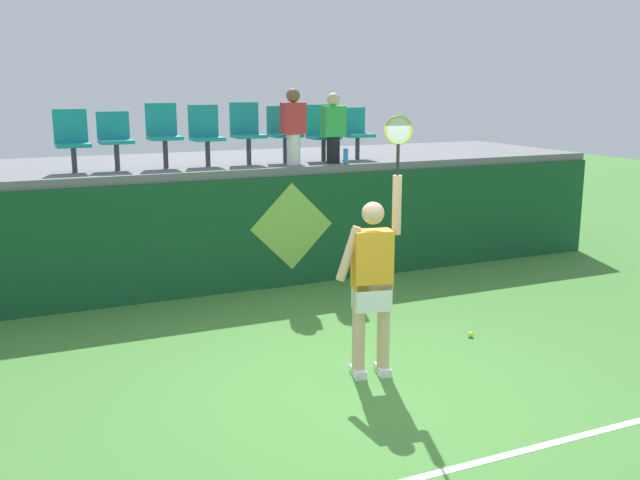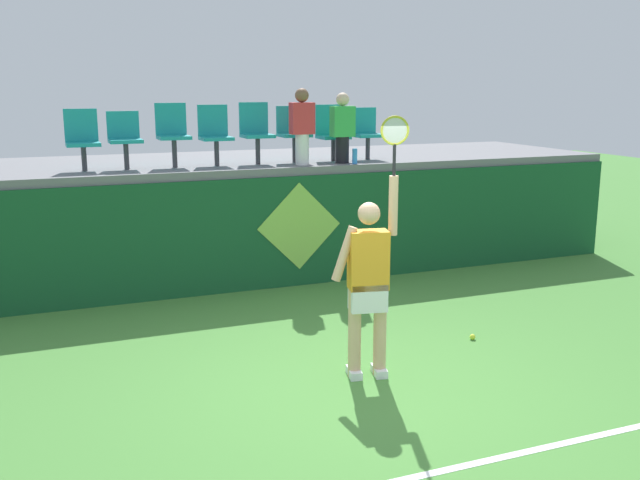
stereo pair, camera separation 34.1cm
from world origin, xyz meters
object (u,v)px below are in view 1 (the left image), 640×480
stadium_chair_6 (321,131)px  stadium_chair_0 (72,138)px  spectator_0 (333,127)px  stadium_chair_2 (163,132)px  spectator_1 (293,125)px  tennis_player (373,279)px  stadium_chair_5 (283,131)px  tennis_ball (471,335)px  stadium_chair_3 (206,133)px  stadium_chair_4 (247,130)px  stadium_chair_7 (355,131)px  stadium_chair_1 (115,137)px  water_bottle (346,156)px

stadium_chair_6 → stadium_chair_0: bearing=-180.0°
spectator_0 → stadium_chair_2: bearing=170.1°
spectator_1 → stadium_chair_6: bearing=32.7°
tennis_player → stadium_chair_5: (0.71, 4.16, 1.20)m
tennis_ball → spectator_0: bearing=94.2°
stadium_chair_3 → spectator_0: spectator_0 is taller
stadium_chair_5 → stadium_chair_4: bearing=179.4°
stadium_chair_4 → stadium_chair_6: stadium_chair_4 is taller
spectator_0 → spectator_1: (-0.64, 0.02, 0.04)m
stadium_chair_0 → stadium_chair_3: 1.84m
stadium_chair_2 → spectator_0: bearing=-9.9°
stadium_chair_3 → tennis_player: bearing=-83.2°
stadium_chair_7 → spectator_1: spectator_1 is taller
tennis_ball → stadium_chair_1: size_ratio=0.08×
stadium_chair_7 → tennis_ball: bearing=-95.5°
stadium_chair_4 → stadium_chair_1: bearing=-179.7°
stadium_chair_5 → stadium_chair_3: bearing=179.7°
tennis_player → stadium_chair_1: bearing=113.1°
tennis_player → spectator_0: (1.34, 3.74, 1.26)m
stadium_chair_3 → spectator_1: spectator_1 is taller
stadium_chair_6 → spectator_1: bearing=-147.3°
tennis_player → stadium_chair_0: size_ratio=3.11×
stadium_chair_3 → stadium_chair_2: bearing=-179.9°
tennis_player → spectator_0: spectator_0 is taller
stadium_chair_3 → stadium_chair_6: stadium_chair_3 is taller
stadium_chair_3 → water_bottle: bearing=-16.9°
stadium_chair_5 → stadium_chair_6: bearing=0.7°
stadium_chair_1 → spectator_1: 2.51m
water_bottle → stadium_chair_3: stadium_chair_3 is taller
tennis_player → tennis_ball: tennis_player is taller
tennis_ball → spectator_1: size_ratio=0.06×
stadium_chair_6 → spectator_0: size_ratio=0.82×
spectator_0 → stadium_chair_0: bearing=173.4°
stadium_chair_4 → spectator_0: spectator_0 is taller
stadium_chair_4 → spectator_0: (1.21, -0.43, 0.04)m
water_bottle → stadium_chair_2: bearing=167.0°
water_bottle → stadium_chair_5: bearing=142.3°
stadium_chair_4 → spectator_1: size_ratio=0.81×
tennis_player → spectator_1: bearing=79.4°
stadium_chair_1 → stadium_chair_7: (3.70, 0.00, -0.01)m
stadium_chair_1 → stadium_chair_7: stadium_chair_7 is taller
stadium_chair_3 → spectator_0: 1.89m
tennis_ball → stadium_chair_6: bearing=93.7°
stadium_chair_5 → stadium_chair_6: 0.64m
water_bottle → stadium_chair_3: 2.09m
tennis_player → tennis_ball: bearing=17.2°
water_bottle → stadium_chair_7: stadium_chair_7 is taller
stadium_chair_4 → stadium_chair_5: 0.58m
stadium_chair_4 → spectator_1: (0.58, -0.41, 0.08)m
stadium_chair_6 → spectator_1: (-0.64, -0.41, 0.12)m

